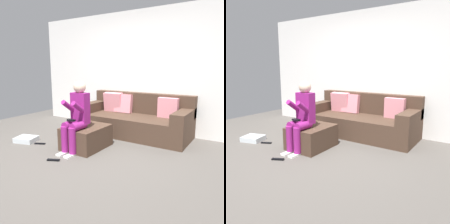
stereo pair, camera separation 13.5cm
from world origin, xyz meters
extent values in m
plane|color=#544F49|center=(0.00, 0.00, 0.00)|extent=(7.06, 7.06, 0.00)
cube|color=white|center=(0.00, 2.18, 1.28)|extent=(5.43, 0.10, 2.56)
cube|color=#473326|center=(0.11, 1.67, 0.20)|extent=(2.25, 0.92, 0.41)
cube|color=#473326|center=(0.11, 2.03, 0.62)|extent=(2.25, 0.20, 0.43)
cube|color=#473326|center=(-0.90, 1.67, 0.51)|extent=(0.24, 0.92, 0.20)
cube|color=#473326|center=(1.11, 1.67, 0.51)|extent=(0.24, 0.92, 0.20)
cube|color=pink|center=(-0.50, 1.85, 0.62)|extent=(0.42, 0.21, 0.43)
cube|color=pink|center=(-0.25, 1.87, 0.61)|extent=(0.40, 0.16, 0.41)
cube|color=pink|center=(0.74, 1.86, 0.60)|extent=(0.39, 0.13, 0.39)
cube|color=#473326|center=(-0.25, 0.57, 0.19)|extent=(0.61, 0.76, 0.38)
cube|color=#8C1E72|center=(-0.29, 0.47, 0.71)|extent=(0.29, 0.16, 0.52)
sphere|color=beige|center=(-0.29, 0.47, 1.06)|extent=(0.20, 0.20, 0.20)
cylinder|color=#8C1E72|center=(-0.37, 0.32, 0.45)|extent=(0.14, 0.31, 0.14)
cylinder|color=#8C1E72|center=(-0.37, 0.17, 0.24)|extent=(0.12, 0.12, 0.42)
cube|color=white|center=(-0.37, 0.11, 0.01)|extent=(0.10, 0.22, 0.03)
cylinder|color=#8C1E72|center=(-0.40, 0.34, 0.73)|extent=(0.08, 0.36, 0.28)
cylinder|color=#8C1E72|center=(-0.21, 0.32, 0.45)|extent=(0.14, 0.31, 0.14)
cylinder|color=#8C1E72|center=(-0.21, 0.17, 0.24)|extent=(0.12, 0.12, 0.42)
cube|color=white|center=(-0.21, 0.11, 0.01)|extent=(0.10, 0.22, 0.03)
cylinder|color=#8C1E72|center=(-0.19, 0.34, 0.73)|extent=(0.08, 0.36, 0.28)
cube|color=black|center=(-0.29, 0.24, 0.55)|extent=(0.14, 0.06, 0.03)
cube|color=silver|center=(-1.41, 0.22, 0.05)|extent=(0.44, 0.40, 0.09)
cube|color=black|center=(-0.32, -0.15, 0.01)|extent=(0.19, 0.13, 0.02)
cube|color=black|center=(-1.08, 0.25, 0.01)|extent=(0.19, 0.12, 0.02)
cube|color=black|center=(-1.43, 0.39, 0.01)|extent=(0.16, 0.10, 0.02)
camera|label=1|loc=(2.14, -2.40, 1.38)|focal=36.51mm
camera|label=2|loc=(2.25, -2.32, 1.38)|focal=36.51mm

